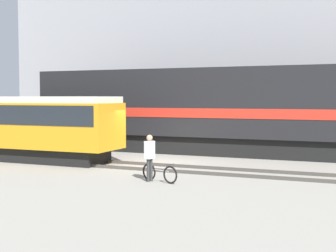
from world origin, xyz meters
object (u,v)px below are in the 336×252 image
(freight_locomotive, at_px, (218,109))
(streetcar, at_px, (16,124))
(bicycle, at_px, (159,173))
(person, at_px, (150,153))

(freight_locomotive, xyz_separation_m, streetcar, (-8.46, -6.13, -0.64))
(streetcar, distance_m, bicycle, 9.51)
(bicycle, bearing_deg, person, -176.39)
(freight_locomotive, xyz_separation_m, person, (0.11, -9.00, -1.38))
(bicycle, height_order, person, person)
(freight_locomotive, distance_m, bicycle, 9.23)
(bicycle, relative_size, person, 0.94)
(bicycle, distance_m, person, 0.82)
(streetcar, distance_m, person, 9.07)
(bicycle, bearing_deg, streetcar, 162.36)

